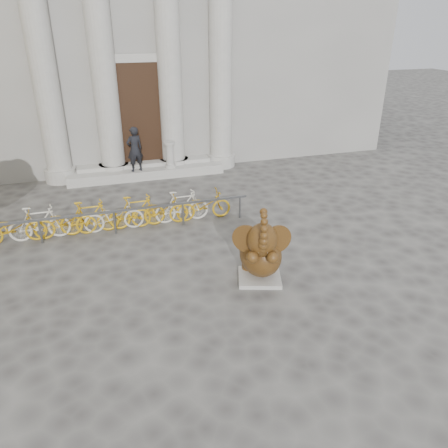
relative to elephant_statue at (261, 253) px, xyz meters
name	(u,v)px	position (x,y,z in m)	size (l,w,h in m)	color
ground	(211,315)	(-1.48, -0.98, -0.72)	(80.00, 80.00, 0.00)	#474442
classical_building	(119,10)	(-1.48, 13.96, 5.26)	(22.00, 10.70, 12.00)	gray
entrance_steps	(146,172)	(-1.48, 8.42, -0.54)	(6.00, 1.20, 0.36)	#A8A59E
elephant_statue	(261,253)	(0.00, 0.00, 0.00)	(1.32, 1.58, 1.99)	#A8A59E
bike_rack	(114,214)	(-3.07, 3.81, -0.22)	(8.00, 0.53, 1.00)	slate
pedestrian	(135,149)	(-1.89, 8.07, 0.49)	(0.62, 0.41, 1.70)	black
balustrade_post	(170,156)	(-0.56, 8.12, 0.11)	(0.42, 0.42, 1.02)	#A8A59E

